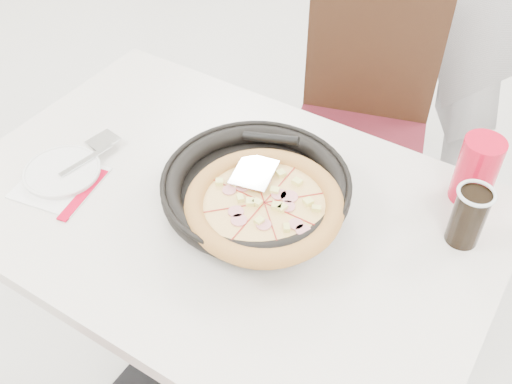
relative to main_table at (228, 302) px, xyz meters
The scene contains 12 objects.
floor 0.54m from the main_table, 86.52° to the left, with size 7.00×7.00×0.00m, color #B1B1AC.
main_table is the anchor object (origin of this frame).
chair_far 0.67m from the main_table, 85.92° to the left, with size 0.42×0.42×0.95m, color black, non-canonical shape.
trivet 0.40m from the main_table, 35.96° to the left, with size 0.13×0.13×0.04m, color black.
pizza_pan 0.42m from the main_table, 21.85° to the left, with size 0.37×0.37×0.01m, color black.
pizza 0.45m from the main_table, ahead, with size 0.30×0.30×0.02m, color #B48246.
pizza_server 0.47m from the main_table, 35.13° to the left, with size 0.08×0.10×0.00m, color silver.
napkin 0.54m from the main_table, 157.58° to the right, with size 0.17×0.17×0.00m, color white.
side_plate 0.55m from the main_table, 161.83° to the right, with size 0.18×0.18×0.01m, color silver.
fork 0.53m from the main_table, 168.84° to the right, with size 0.01×0.15×0.00m, color silver.
cola_glass 0.68m from the main_table, 20.74° to the left, with size 0.07×0.07×0.13m, color black.
red_cup 0.72m from the main_table, 34.75° to the left, with size 0.09×0.09×0.16m, color red.
Camera 1 is at (0.54, -1.14, 1.70)m, focal length 42.00 mm.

